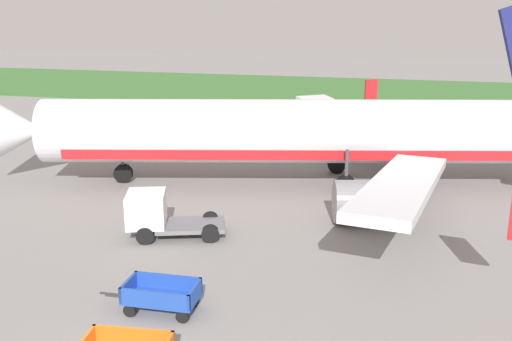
# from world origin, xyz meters

# --- Properties ---
(grass_strip) EXTENTS (220.00, 28.00, 0.06)m
(grass_strip) POSITION_xyz_m (0.00, 60.11, 0.03)
(grass_strip) COLOR #3D7033
(grass_strip) RESTS_ON ground
(airplane) EXTENTS (37.26, 30.17, 11.34)m
(airplane) POSITION_xyz_m (2.56, 20.36, 3.05)
(airplane) COLOR silver
(airplane) RESTS_ON ground
(baggage_cart_fourth_in_row) EXTENTS (3.58, 1.50, 1.07)m
(baggage_cart_fourth_in_row) POSITION_xyz_m (-0.20, 3.91, 0.60)
(baggage_cart_fourth_in_row) COLOR #234CB2
(baggage_cart_fourth_in_row) RESTS_ON ground
(service_truck_beside_carts) EXTENTS (4.75, 3.21, 2.10)m
(service_truck_beside_carts) POSITION_xyz_m (-3.11, 10.18, 1.10)
(service_truck_beside_carts) COLOR slate
(service_truck_beside_carts) RESTS_ON ground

